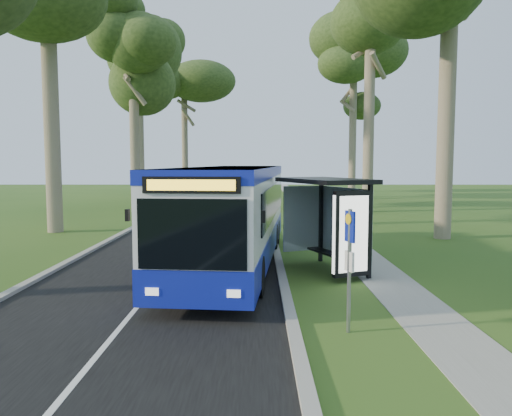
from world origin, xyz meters
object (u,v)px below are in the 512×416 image
at_px(litter_bin, 314,232).
at_px(car_silver, 175,191).
at_px(bus_shelter, 332,207).
at_px(bus_stop_sign, 349,256).
at_px(bus, 234,215).
at_px(car_white, 168,192).

height_order(litter_bin, car_silver, car_silver).
bearing_deg(bus_shelter, bus_stop_sign, -116.96).
xyz_separation_m(bus, bus_stop_sign, (2.57, -6.36, -0.12)).
xyz_separation_m(bus_stop_sign, bus_shelter, (0.41, 5.14, 0.50)).
xyz_separation_m(bus, car_silver, (-6.92, 30.73, -0.96)).
bearing_deg(bus_stop_sign, bus_shelter, 66.38).
xyz_separation_m(bus, bus_shelter, (2.98, -1.23, 0.37)).
bearing_deg(bus_shelter, litter_bin, 66.08).
relative_size(bus, litter_bin, 14.02).
bearing_deg(litter_bin, car_silver, 111.14).
xyz_separation_m(bus_stop_sign, car_white, (-9.35, 32.29, -0.70)).
distance_m(litter_bin, car_silver, 27.89).
height_order(bus_shelter, car_white, bus_shelter).
bearing_deg(bus, litter_bin, 61.66).
relative_size(bus_stop_sign, bus_shelter, 0.65).
xyz_separation_m(bus, car_white, (-6.77, 25.92, -0.83)).
height_order(bus, bus_stop_sign, bus).
relative_size(bus_shelter, car_white, 0.77).
bearing_deg(bus_shelter, car_white, 87.34).
height_order(bus, bus_shelter, bus).
xyz_separation_m(bus, litter_bin, (3.14, 4.71, -1.22)).
bearing_deg(car_silver, bus, -94.81).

